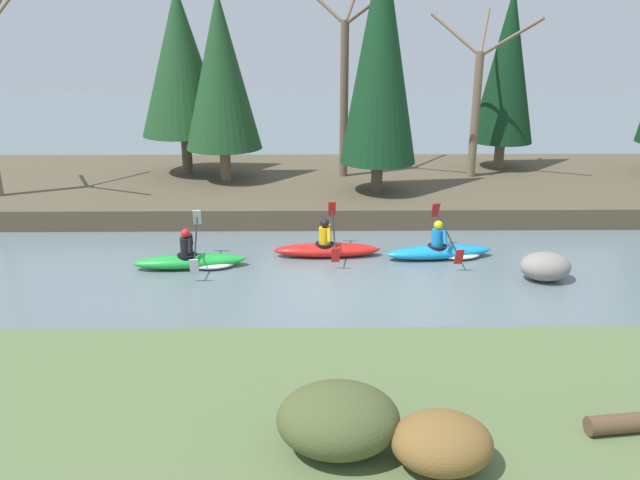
{
  "coord_description": "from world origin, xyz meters",
  "views": [
    {
      "loc": [
        -0.86,
        -12.82,
        5.58
      ],
      "look_at": [
        -0.69,
        1.89,
        0.55
      ],
      "focal_mm": 35.0,
      "sensor_mm": 36.0,
      "label": 1
    }
  ],
  "objects_px": {
    "kayaker_trailing": "(194,260)",
    "boulder_midstream": "(545,266)",
    "kayaker_lead": "(443,251)",
    "kayaker_middle": "(328,248)"
  },
  "relations": [
    {
      "from": "boulder_midstream",
      "to": "kayaker_middle",
      "type": "bearing_deg",
      "value": 161.99
    },
    {
      "from": "kayaker_lead",
      "to": "boulder_midstream",
      "type": "distance_m",
      "value": 2.54
    },
    {
      "from": "kayaker_lead",
      "to": "kayaker_middle",
      "type": "xyz_separation_m",
      "value": [
        -2.94,
        0.17,
        0.02
      ]
    },
    {
      "from": "kayaker_lead",
      "to": "kayaker_trailing",
      "type": "bearing_deg",
      "value": 177.93
    },
    {
      "from": "kayaker_lead",
      "to": "kayaker_trailing",
      "type": "xyz_separation_m",
      "value": [
        -6.21,
        -0.59,
        0.0
      ]
    },
    {
      "from": "kayaker_lead",
      "to": "kayaker_trailing",
      "type": "distance_m",
      "value": 6.24
    },
    {
      "from": "kayaker_lead",
      "to": "kayaker_trailing",
      "type": "relative_size",
      "value": 1.0
    },
    {
      "from": "kayaker_trailing",
      "to": "boulder_midstream",
      "type": "height_order",
      "value": "kayaker_trailing"
    },
    {
      "from": "kayaker_middle",
      "to": "kayaker_trailing",
      "type": "xyz_separation_m",
      "value": [
        -3.27,
        -0.76,
        -0.02
      ]
    },
    {
      "from": "kayaker_lead",
      "to": "boulder_midstream",
      "type": "bearing_deg",
      "value": -42.57
    }
  ]
}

